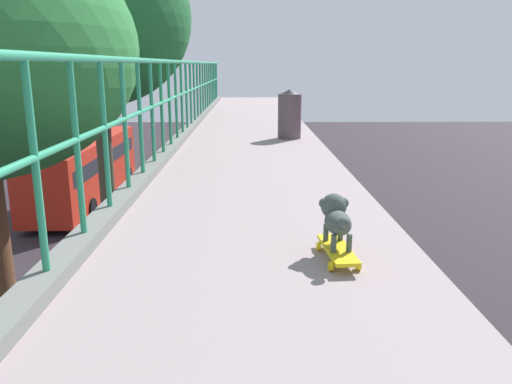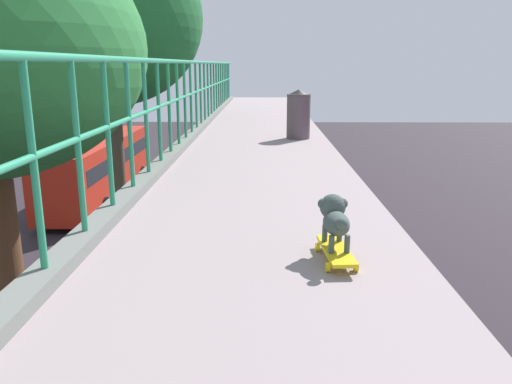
{
  "view_description": "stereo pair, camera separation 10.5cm",
  "coord_description": "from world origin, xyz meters",
  "px_view_note": "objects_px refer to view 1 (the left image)",
  "views": [
    {
      "loc": [
        0.93,
        -1.37,
        6.76
      ],
      "look_at": [
        0.97,
        2.22,
        5.86
      ],
      "focal_mm": 35.46,
      "sensor_mm": 36.0,
      "label": 1
    },
    {
      "loc": [
        1.03,
        -1.37,
        6.76
      ],
      "look_at": [
        0.97,
        2.22,
        5.86
      ],
      "focal_mm": 35.46,
      "sensor_mm": 36.0,
      "label": 2
    }
  ],
  "objects_px": {
    "city_bus": "(85,166)",
    "toy_skateboard": "(338,250)",
    "car_grey_seventh": "(87,272)",
    "small_dog": "(336,216)",
    "litter_bin": "(290,114)"
  },
  "relations": [
    {
      "from": "city_bus",
      "to": "toy_skateboard",
      "type": "distance_m",
      "value": 23.93
    },
    {
      "from": "toy_skateboard",
      "to": "car_grey_seventh",
      "type": "bearing_deg",
      "value": 116.34
    },
    {
      "from": "car_grey_seventh",
      "to": "city_bus",
      "type": "distance_m",
      "value": 11.31
    },
    {
      "from": "city_bus",
      "to": "small_dog",
      "type": "distance_m",
      "value": 23.88
    },
    {
      "from": "city_bus",
      "to": "small_dog",
      "type": "height_order",
      "value": "small_dog"
    },
    {
      "from": "car_grey_seventh",
      "to": "small_dog",
      "type": "distance_m",
      "value": 13.37
    },
    {
      "from": "city_bus",
      "to": "toy_skateboard",
      "type": "height_order",
      "value": "toy_skateboard"
    },
    {
      "from": "toy_skateboard",
      "to": "small_dog",
      "type": "relative_size",
      "value": 1.29
    },
    {
      "from": "toy_skateboard",
      "to": "litter_bin",
      "type": "bearing_deg",
      "value": 88.84
    },
    {
      "from": "car_grey_seventh",
      "to": "city_bus",
      "type": "bearing_deg",
      "value": 107.35
    },
    {
      "from": "litter_bin",
      "to": "toy_skateboard",
      "type": "bearing_deg",
      "value": -91.16
    },
    {
      "from": "city_bus",
      "to": "small_dog",
      "type": "relative_size",
      "value": 25.66
    },
    {
      "from": "toy_skateboard",
      "to": "small_dog",
      "type": "bearing_deg",
      "value": 92.58
    },
    {
      "from": "small_dog",
      "to": "litter_bin",
      "type": "xyz_separation_m",
      "value": [
        0.12,
        5.57,
        0.15
      ]
    },
    {
      "from": "car_grey_seventh",
      "to": "small_dog",
      "type": "relative_size",
      "value": 9.2
    }
  ]
}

